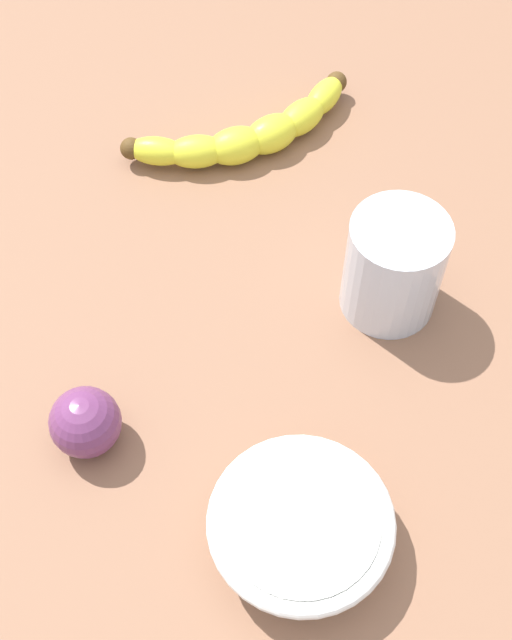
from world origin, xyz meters
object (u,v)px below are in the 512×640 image
banana (249,133)px  plum_fruit (85,422)px  smoothie_glass (393,268)px  ceramic_bowl (300,527)px

banana → plum_fruit: 33.98cm
banana → smoothie_glass: bearing=-82.2°
ceramic_bowl → plum_fruit: plum_fruit is taller
banana → smoothie_glass: 22.26cm
smoothie_glass → ceramic_bowl: (-21.84, -6.22, -2.11)cm
banana → smoothie_glass: (-7.64, -20.72, 2.79)cm
smoothie_glass → plum_fruit: bearing=155.5°
banana → plum_fruit: bearing=-136.1°
banana → ceramic_bowl: size_ratio=1.67×
ceramic_bowl → banana: bearing=42.4°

